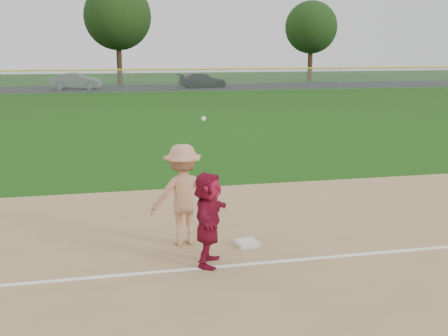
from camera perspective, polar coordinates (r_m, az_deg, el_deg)
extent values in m
plane|color=#18480D|center=(10.93, 1.77, -8.30)|extent=(160.00, 160.00, 0.00)
cube|color=white|center=(10.20, 2.91, -9.69)|extent=(60.00, 0.10, 0.01)
cube|color=black|center=(56.10, -10.25, 8.00)|extent=(120.00, 10.00, 0.01)
cube|color=silver|center=(11.07, 2.32, -7.66)|extent=(0.46, 0.46, 0.09)
imported|color=maroon|center=(9.91, -1.62, -5.19)|extent=(0.98, 1.64, 1.69)
imported|color=slate|center=(55.26, -14.77, 8.53)|extent=(4.82, 2.33, 1.52)
imported|color=black|center=(55.97, -2.19, 8.89)|extent=(5.01, 2.59, 1.39)
imported|color=#ACACAE|center=(10.94, -4.20, -2.73)|extent=(1.35, 0.85, 1.99)
sphere|color=white|center=(10.57, -2.08, 5.04)|extent=(0.09, 0.09, 0.09)
plane|color=#999EA0|center=(50.05, -9.95, 8.68)|extent=(110.00, 0.00, 110.00)
cylinder|color=yellow|center=(50.01, -9.99, 9.82)|extent=(110.00, 0.12, 0.12)
cylinder|color=gray|center=(50.05, -9.95, 8.68)|extent=(0.08, 0.08, 2.00)
cylinder|color=gray|center=(54.86, 11.66, 8.89)|extent=(0.08, 0.08, 2.00)
cylinder|color=#322112|center=(61.49, -10.57, 10.24)|extent=(0.56, 0.56, 4.10)
sphere|color=black|center=(61.55, -10.76, 14.91)|extent=(7.00, 7.00, 7.00)
cylinder|color=#392315|center=(67.39, 8.73, 10.24)|extent=(0.56, 0.56, 3.64)
sphere|color=black|center=(67.40, 8.85, 13.96)|extent=(6.00, 6.00, 6.00)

